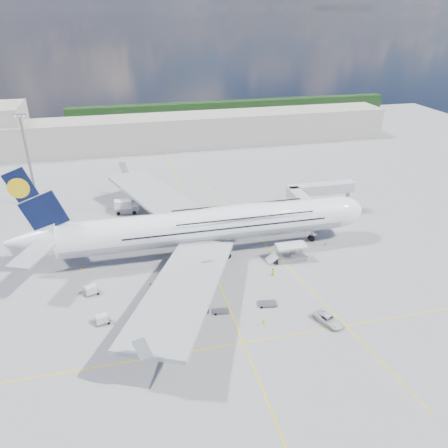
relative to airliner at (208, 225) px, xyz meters
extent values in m
plane|color=gray|center=(-0.26, -10.00, -6.87)|extent=(300.00, 300.00, 0.00)
cube|color=#DDC20B|center=(-0.26, -10.00, -6.86)|extent=(0.25, 220.00, 0.01)
cube|color=#DDC20B|center=(-0.26, -30.00, -6.86)|extent=(120.00, 0.25, 0.01)
cube|color=#DDC20B|center=(13.74, 0.00, -6.86)|extent=(14.16, 99.06, 0.01)
cylinder|color=white|center=(-0.26, 0.00, -0.07)|extent=(62.00, 7.20, 7.20)
cylinder|color=#9EA0A5|center=(-0.26, 0.00, -0.22)|extent=(60.76, 7.13, 7.13)
ellipsoid|color=white|center=(7.74, 0.00, 1.91)|extent=(36.00, 6.84, 3.76)
ellipsoid|color=white|center=(30.74, 0.00, -0.07)|extent=(11.52, 7.20, 7.20)
ellipsoid|color=black|center=(33.98, 0.00, 0.53)|extent=(3.84, 4.16, 1.44)
cone|color=white|center=(-35.76, 0.00, 0.73)|extent=(10.00, 6.84, 6.84)
cube|color=#081032|center=(-33.76, 0.00, 9.53)|extent=(11.02, 0.46, 14.61)
cylinder|color=yellow|center=(-35.86, 0.00, 12.03)|extent=(4.00, 0.60, 4.00)
cube|color=#999EA3|center=(-8.26, 20.00, -1.27)|extent=(25.49, 39.15, 3.35)
cube|color=#999EA3|center=(-8.26, -20.00, -1.27)|extent=(25.49, 39.15, 3.35)
cylinder|color=#B7BABF|center=(-3.26, 12.50, -3.67)|extent=(5.20, 3.50, 3.50)
cylinder|color=#B7BABF|center=(-7.76, 23.00, -3.67)|extent=(5.20, 3.50, 3.50)
cylinder|color=#B7BABF|center=(-3.26, -12.50, -3.67)|extent=(5.20, 3.50, 3.50)
cylinder|color=#B7BABF|center=(-7.76, -23.00, -3.67)|extent=(5.20, 3.50, 3.50)
cylinder|color=gray|center=(24.74, 0.00, -4.67)|extent=(0.44, 0.44, 3.80)
cylinder|color=black|center=(24.74, 0.00, -6.22)|extent=(1.30, 0.90, 1.30)
cylinder|color=gray|center=(-0.26, 0.00, -4.67)|extent=(0.56, 0.56, 3.80)
cylinder|color=black|center=(-0.26, 3.20, -6.12)|extent=(1.50, 0.90, 1.50)
cube|color=#B7B7BC|center=(24.74, 8.60, 0.23)|extent=(3.00, 10.00, 2.60)
cube|color=#B7B7BC|center=(32.74, 13.60, 0.23)|extent=(18.00, 3.00, 2.60)
cylinder|color=gray|center=(26.74, 11.60, -3.32)|extent=(0.80, 0.80, 7.10)
cylinder|color=black|center=(26.74, 11.60, -6.42)|extent=(0.90, 0.80, 0.90)
cylinder|color=gray|center=(40.74, 13.60, -3.32)|extent=(1.00, 1.00, 7.10)
cube|color=gray|center=(40.74, 13.60, -6.47)|extent=(2.00, 2.00, 0.80)
cylinder|color=#B7B7BC|center=(24.74, 4.80, 0.23)|extent=(3.60, 3.60, 2.80)
cube|color=silver|center=(16.74, -7.10, -3.37)|extent=(6.50, 3.20, 0.35)
cube|color=gray|center=(16.74, -7.10, -6.32)|extent=(6.50, 3.20, 1.10)
cube|color=gray|center=(16.74, -7.10, -4.82)|extent=(0.22, 1.99, 3.00)
cylinder|color=black|center=(14.14, -8.30, -6.52)|extent=(0.70, 0.30, 0.70)
cube|color=silver|center=(12.54, -7.10, -5.87)|extent=(2.16, 2.60, 1.60)
cylinder|color=gray|center=(-40.26, 35.00, 5.63)|extent=(0.70, 0.70, 25.00)
cube|color=gray|center=(-40.26, 35.00, 18.33)|extent=(3.00, 0.40, 0.60)
cube|color=#B2AD9E|center=(-0.26, 85.00, -0.87)|extent=(180.00, 16.00, 12.00)
cube|color=#193814|center=(39.74, 130.00, -2.87)|extent=(160.00, 6.00, 8.00)
cube|color=gray|center=(-22.71, -19.56, -6.55)|extent=(2.98, 2.06, 0.16)
cylinder|color=black|center=(-23.79, -20.11, -6.67)|extent=(0.40, 0.16, 0.40)
cylinder|color=black|center=(-21.63, -19.02, -6.67)|extent=(0.40, 0.16, 0.40)
cube|color=silver|center=(-22.71, -19.56, -5.83)|extent=(2.25, 1.80, 1.35)
cube|color=gray|center=(-9.02, -11.08, -6.49)|extent=(3.68, 2.92, 0.20)
cylinder|color=black|center=(-10.33, -11.73, -6.63)|extent=(0.48, 0.20, 0.48)
cylinder|color=black|center=(-7.72, -10.43, -6.63)|extent=(0.48, 0.20, 0.48)
cube|color=silver|center=(-9.02, -11.08, -5.62)|extent=(2.85, 2.46, 1.63)
cube|color=gray|center=(-3.89, -9.59, -6.53)|extent=(2.90, 1.60, 0.17)
cylinder|color=black|center=(-5.04, -10.16, -6.66)|extent=(0.42, 0.17, 0.42)
cylinder|color=black|center=(-2.75, -9.02, -6.66)|extent=(0.42, 0.17, 0.42)
cube|color=gray|center=(-24.75, -10.22, -6.53)|extent=(3.27, 2.51, 0.17)
cylinder|color=black|center=(-25.91, -10.80, -6.65)|extent=(0.43, 0.17, 0.43)
cylinder|color=black|center=(-23.59, -9.63, -6.65)|extent=(0.43, 0.17, 0.43)
cube|color=silver|center=(-24.75, -10.22, -5.75)|extent=(2.52, 2.14, 1.45)
cube|color=gray|center=(6.76, -21.32, -6.47)|extent=(3.68, 2.35, 0.21)
cylinder|color=black|center=(5.39, -22.01, -6.62)|extent=(0.50, 0.21, 0.50)
cylinder|color=black|center=(8.13, -20.64, -6.62)|extent=(0.50, 0.21, 0.50)
cube|color=gray|center=(-2.01, -21.42, -6.54)|extent=(3.09, 2.04, 0.17)
cylinder|color=black|center=(-3.14, -21.99, -6.66)|extent=(0.42, 0.17, 0.42)
cylinder|color=black|center=(-0.87, -20.86, -6.66)|extent=(0.42, 0.17, 0.42)
cube|color=silver|center=(-7.32, -11.65, -6.26)|extent=(2.60, 1.56, 1.13)
cube|color=black|center=(-7.32, -11.65, -5.57)|extent=(1.04, 1.18, 0.43)
cylinder|color=black|center=(-8.19, -12.12, -6.59)|extent=(0.56, 0.22, 0.56)
cylinder|color=black|center=(-6.45, -11.17, -6.59)|extent=(0.56, 0.22, 0.56)
cube|color=gray|center=(-7.76, 25.19, -5.86)|extent=(6.82, 3.38, 2.01)
cube|color=silver|center=(-8.46, 25.19, -3.96)|extent=(5.14, 3.22, 2.21)
cube|color=silver|center=(-5.25, 25.19, -4.96)|extent=(2.14, 2.56, 1.61)
cube|color=black|center=(-4.55, 25.19, -4.76)|extent=(0.46, 2.01, 0.90)
cylinder|color=black|center=(-5.55, 24.04, -6.32)|extent=(1.10, 0.35, 1.10)
cylinder|color=black|center=(-9.97, 26.35, -6.32)|extent=(1.10, 0.35, 1.10)
cube|color=orange|center=(-8.46, 25.19, -4.66)|extent=(5.20, 3.27, 0.50)
cube|color=gray|center=(-16.85, 25.70, -5.93)|extent=(6.26, 2.81, 1.87)
cube|color=silver|center=(-17.51, 25.70, -4.16)|extent=(4.69, 2.75, 2.06)
cube|color=silver|center=(-14.51, 25.70, -5.09)|extent=(1.88, 2.30, 1.50)
cube|color=black|center=(-13.86, 25.70, -4.90)|extent=(0.32, 1.87, 0.84)
cylinder|color=black|center=(-14.79, 24.63, -6.35)|extent=(1.03, 0.33, 1.03)
cylinder|color=black|center=(-18.91, 26.78, -6.35)|extent=(1.03, 0.33, 1.03)
imported|color=silver|center=(15.36, -28.63, -6.10)|extent=(4.48, 6.08, 1.54)
imported|color=#DDF419|center=(19.16, -5.11, -5.96)|extent=(0.74, 0.57, 1.82)
imported|color=#C3DB17|center=(13.93, -8.29, -6.05)|extent=(0.95, 1.01, 1.64)
imported|color=#C5F91A|center=(-10.13, -6.40, -6.10)|extent=(0.73, 0.97, 1.54)
imported|color=#A1E217|center=(11.08, -11.95, -5.96)|extent=(0.99, 1.06, 1.81)
imported|color=#AAFF1A|center=(4.19, -26.87, -6.07)|extent=(1.18, 0.95, 1.60)
cone|color=orange|center=(27.04, -2.70, -6.59)|extent=(0.44, 0.44, 0.56)
cube|color=orange|center=(27.04, -2.70, -6.85)|extent=(0.38, 0.38, 0.03)
cone|color=orange|center=(-4.79, 13.56, -6.59)|extent=(0.43, 0.43, 0.55)
cube|color=orange|center=(-4.79, 13.56, -6.85)|extent=(0.37, 0.37, 0.03)
cone|color=orange|center=(-6.53, 23.21, -6.61)|extent=(0.41, 0.41, 0.53)
cube|color=orange|center=(-6.53, 23.21, -6.85)|extent=(0.36, 0.36, 0.03)
cone|color=orange|center=(-13.62, -9.73, -6.55)|extent=(0.51, 0.51, 0.64)
cube|color=orange|center=(-13.62, -9.73, -6.85)|extent=(0.44, 0.44, 0.03)
cone|color=orange|center=(-6.24, -17.54, -6.55)|extent=(0.50, 0.50, 0.64)
cube|color=orange|center=(-6.24, -17.54, -6.85)|extent=(0.43, 0.43, 0.03)
cone|color=orange|center=(-27.28, -0.92, -6.55)|extent=(0.50, 0.50, 0.64)
cube|color=orange|center=(-27.28, -0.92, -6.85)|extent=(0.43, 0.43, 0.03)
camera|label=1|loc=(-16.24, -82.91, 42.13)|focal=35.00mm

